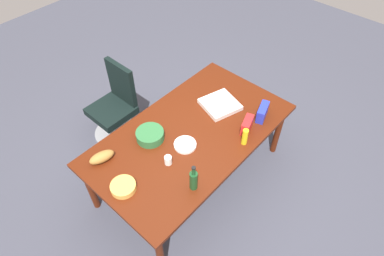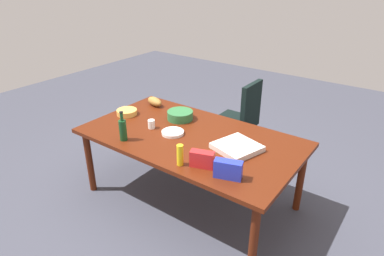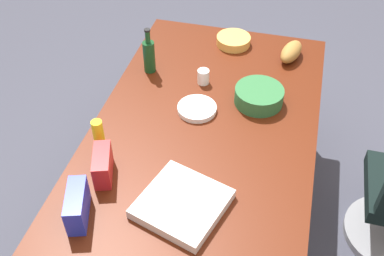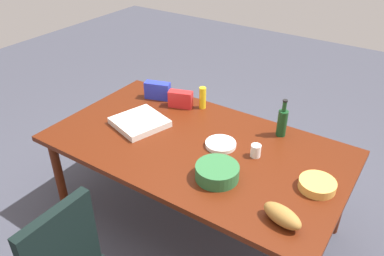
{
  "view_description": "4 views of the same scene",
  "coord_description": "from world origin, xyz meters",
  "px_view_note": "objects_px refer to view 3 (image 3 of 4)",
  "views": [
    {
      "loc": [
        -1.65,
        -1.49,
        3.24
      ],
      "look_at": [
        0.04,
        0.02,
        0.79
      ],
      "focal_mm": 30.76,
      "sensor_mm": 36.0,
      "label": 1
    },
    {
      "loc": [
        1.74,
        -2.35,
        2.26
      ],
      "look_at": [
        0.0,
        0.03,
        0.83
      ],
      "focal_mm": 31.38,
      "sensor_mm": 36.0,
      "label": 2
    },
    {
      "loc": [
        1.74,
        0.39,
        2.47
      ],
      "look_at": [
        0.08,
        -0.04,
        0.86
      ],
      "focal_mm": 43.29,
      "sensor_mm": 36.0,
      "label": 3
    },
    {
      "loc": [
        -1.24,
        1.91,
        2.31
      ],
      "look_at": [
        0.09,
        -0.09,
        0.81
      ],
      "focal_mm": 35.8,
      "sensor_mm": 36.0,
      "label": 4
    }
  ],
  "objects_px": {
    "paper_cup": "(203,77)",
    "chip_bag_red": "(103,165)",
    "chip_bowl": "(234,41)",
    "pizza_box": "(182,204)",
    "salad_bowl": "(259,96)",
    "chip_bag_blue": "(77,205)",
    "bread_loaf": "(291,52)",
    "paper_plate_stack": "(197,109)",
    "mustard_bottle": "(99,136)",
    "wine_bottle": "(149,55)",
    "conference_table": "(202,141)"
  },
  "relations": [
    {
      "from": "bread_loaf",
      "to": "chip_bowl",
      "type": "height_order",
      "value": "bread_loaf"
    },
    {
      "from": "pizza_box",
      "to": "salad_bowl",
      "type": "distance_m",
      "value": 0.86
    },
    {
      "from": "wine_bottle",
      "to": "bread_loaf",
      "type": "relative_size",
      "value": 1.22
    },
    {
      "from": "salad_bowl",
      "to": "chip_bag_blue",
      "type": "height_order",
      "value": "chip_bag_blue"
    },
    {
      "from": "wine_bottle",
      "to": "chip_bag_red",
      "type": "height_order",
      "value": "wine_bottle"
    },
    {
      "from": "pizza_box",
      "to": "salad_bowl",
      "type": "xyz_separation_m",
      "value": [
        -0.83,
        0.23,
        0.02
      ]
    },
    {
      "from": "bread_loaf",
      "to": "salad_bowl",
      "type": "bearing_deg",
      "value": -15.38
    },
    {
      "from": "pizza_box",
      "to": "bread_loaf",
      "type": "bearing_deg",
      "value": -178.21
    },
    {
      "from": "wine_bottle",
      "to": "chip_bag_blue",
      "type": "relative_size",
      "value": 1.33
    },
    {
      "from": "pizza_box",
      "to": "salad_bowl",
      "type": "bearing_deg",
      "value": -178.17
    },
    {
      "from": "paper_plate_stack",
      "to": "wine_bottle",
      "type": "xyz_separation_m",
      "value": [
        -0.3,
        -0.37,
        0.1
      ]
    },
    {
      "from": "conference_table",
      "to": "chip_bowl",
      "type": "relative_size",
      "value": 9.49
    },
    {
      "from": "paper_cup",
      "to": "conference_table",
      "type": "bearing_deg",
      "value": 12.97
    },
    {
      "from": "chip_bag_red",
      "to": "bread_loaf",
      "type": "bearing_deg",
      "value": 147.47
    },
    {
      "from": "paper_cup",
      "to": "chip_bag_red",
      "type": "relative_size",
      "value": 0.45
    },
    {
      "from": "paper_plate_stack",
      "to": "chip_bag_red",
      "type": "xyz_separation_m",
      "value": [
        0.57,
        -0.32,
        0.06
      ]
    },
    {
      "from": "salad_bowl",
      "to": "chip_bag_blue",
      "type": "bearing_deg",
      "value": -33.71
    },
    {
      "from": "pizza_box",
      "to": "conference_table",
      "type": "bearing_deg",
      "value": -160.01
    },
    {
      "from": "paper_plate_stack",
      "to": "chip_bag_red",
      "type": "bearing_deg",
      "value": -29.28
    },
    {
      "from": "chip_bag_red",
      "to": "chip_bowl",
      "type": "relative_size",
      "value": 0.89
    },
    {
      "from": "salad_bowl",
      "to": "mustard_bottle",
      "type": "xyz_separation_m",
      "value": [
        0.57,
        -0.73,
        0.05
      ]
    },
    {
      "from": "paper_plate_stack",
      "to": "mustard_bottle",
      "type": "bearing_deg",
      "value": -44.71
    },
    {
      "from": "paper_cup",
      "to": "chip_bag_blue",
      "type": "bearing_deg",
      "value": -15.94
    },
    {
      "from": "bread_loaf",
      "to": "salad_bowl",
      "type": "height_order",
      "value": "bread_loaf"
    },
    {
      "from": "pizza_box",
      "to": "chip_bag_red",
      "type": "height_order",
      "value": "chip_bag_red"
    },
    {
      "from": "paper_plate_stack",
      "to": "bread_loaf",
      "type": "distance_m",
      "value": 0.79
    },
    {
      "from": "chip_bag_red",
      "to": "chip_bag_blue",
      "type": "bearing_deg",
      "value": -3.19
    },
    {
      "from": "conference_table",
      "to": "bread_loaf",
      "type": "xyz_separation_m",
      "value": [
        -0.81,
        0.39,
        0.12
      ]
    },
    {
      "from": "chip_bag_blue",
      "to": "paper_cup",
      "type": "bearing_deg",
      "value": 164.06
    },
    {
      "from": "salad_bowl",
      "to": "bread_loaf",
      "type": "bearing_deg",
      "value": 164.62
    },
    {
      "from": "chip_bowl",
      "to": "paper_cup",
      "type": "bearing_deg",
      "value": -12.52
    },
    {
      "from": "paper_plate_stack",
      "to": "wine_bottle",
      "type": "relative_size",
      "value": 0.75
    },
    {
      "from": "chip_bowl",
      "to": "chip_bag_red",
      "type": "bearing_deg",
      "value": -17.13
    },
    {
      "from": "paper_cup",
      "to": "bread_loaf",
      "type": "height_order",
      "value": "bread_loaf"
    },
    {
      "from": "salad_bowl",
      "to": "mustard_bottle",
      "type": "distance_m",
      "value": 0.93
    },
    {
      "from": "conference_table",
      "to": "salad_bowl",
      "type": "xyz_separation_m",
      "value": [
        -0.32,
        0.25,
        0.11
      ]
    },
    {
      "from": "paper_plate_stack",
      "to": "pizza_box",
      "type": "relative_size",
      "value": 0.61
    },
    {
      "from": "pizza_box",
      "to": "salad_bowl",
      "type": "relative_size",
      "value": 1.3
    },
    {
      "from": "mustard_bottle",
      "to": "conference_table",
      "type": "bearing_deg",
      "value": 117.36
    },
    {
      "from": "chip_bag_red",
      "to": "paper_plate_stack",
      "type": "bearing_deg",
      "value": 150.72
    },
    {
      "from": "salad_bowl",
      "to": "mustard_bottle",
      "type": "height_order",
      "value": "mustard_bottle"
    },
    {
      "from": "bread_loaf",
      "to": "chip_bowl",
      "type": "xyz_separation_m",
      "value": [
        -0.07,
        -0.38,
        -0.02
      ]
    },
    {
      "from": "wine_bottle",
      "to": "bread_loaf",
      "type": "distance_m",
      "value": 0.9
    },
    {
      "from": "paper_plate_stack",
      "to": "bread_loaf",
      "type": "bearing_deg",
      "value": 144.77
    },
    {
      "from": "conference_table",
      "to": "pizza_box",
      "type": "xyz_separation_m",
      "value": [
        0.5,
        0.03,
        0.09
      ]
    },
    {
      "from": "chip_bag_red",
      "to": "salad_bowl",
      "type": "distance_m",
      "value": 0.98
    },
    {
      "from": "conference_table",
      "to": "mustard_bottle",
      "type": "relative_size",
      "value": 11.47
    },
    {
      "from": "paper_plate_stack",
      "to": "bread_loaf",
      "type": "height_order",
      "value": "bread_loaf"
    },
    {
      "from": "paper_plate_stack",
      "to": "mustard_bottle",
      "type": "xyz_separation_m",
      "value": [
        0.41,
        -0.41,
        0.08
      ]
    },
    {
      "from": "paper_cup",
      "to": "chip_bowl",
      "type": "relative_size",
      "value": 0.4
    }
  ]
}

